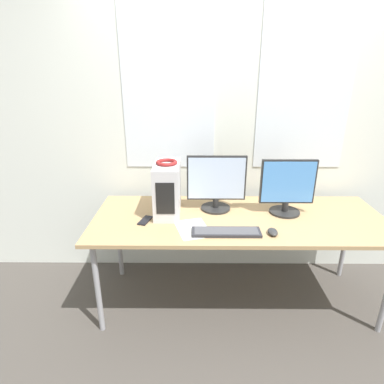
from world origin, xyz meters
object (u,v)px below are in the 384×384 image
(cell_phone, at_px, (145,220))
(monitor_main, at_px, (216,183))
(mouse, at_px, (273,232))
(keyboard, at_px, (226,232))
(pc_tower, at_px, (167,189))
(headphones, at_px, (167,162))
(monitor_right_near, at_px, (287,187))

(cell_phone, bearing_deg, monitor_main, 38.60)
(mouse, bearing_deg, keyboard, 178.49)
(pc_tower, relative_size, mouse, 3.68)
(headphones, bearing_deg, monitor_main, 10.54)
(headphones, relative_size, cell_phone, 0.98)
(mouse, xyz_separation_m, cell_phone, (-0.89, 0.19, -0.01))
(keyboard, bearing_deg, monitor_right_near, 34.84)
(monitor_right_near, distance_m, cell_phone, 1.09)
(headphones, height_order, mouse, headphones)
(headphones, height_order, cell_phone, headphones)
(monitor_main, xyz_separation_m, cell_phone, (-0.53, -0.22, -0.21))
(monitor_main, height_order, mouse, monitor_main)
(monitor_main, bearing_deg, pc_tower, -169.34)
(monitor_main, bearing_deg, keyboard, -83.36)
(monitor_right_near, distance_m, mouse, 0.43)
(monitor_main, distance_m, monitor_right_near, 0.54)
(monitor_main, distance_m, keyboard, 0.46)
(pc_tower, xyz_separation_m, monitor_right_near, (0.91, 0.00, 0.01))
(pc_tower, distance_m, keyboard, 0.57)
(monitor_right_near, relative_size, keyboard, 0.91)
(pc_tower, bearing_deg, monitor_right_near, 0.15)
(pc_tower, xyz_separation_m, headphones, (0.00, 0.00, 0.21))
(pc_tower, relative_size, monitor_main, 0.86)
(headphones, bearing_deg, monitor_right_near, 0.10)
(keyboard, relative_size, mouse, 4.39)
(keyboard, bearing_deg, monitor_main, 96.64)
(keyboard, bearing_deg, pc_tower, 141.53)
(headphones, relative_size, monitor_right_near, 0.37)
(monitor_right_near, height_order, mouse, monitor_right_near)
(mouse, relative_size, cell_phone, 0.66)
(headphones, distance_m, keyboard, 0.67)
(pc_tower, bearing_deg, cell_phone, -136.35)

